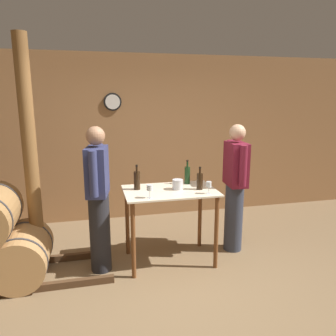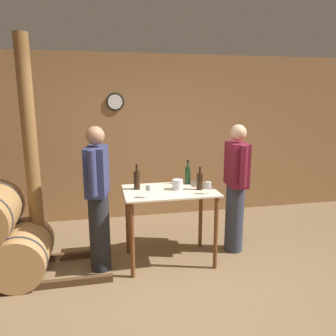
% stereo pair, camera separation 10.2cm
% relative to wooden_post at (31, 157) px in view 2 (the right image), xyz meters
% --- Properties ---
extents(ground_plane, '(14.00, 14.00, 0.00)m').
position_rel_wooden_post_xyz_m(ground_plane, '(1.55, -1.11, -1.35)').
color(ground_plane, brown).
extents(back_wall, '(8.40, 0.08, 2.70)m').
position_rel_wooden_post_xyz_m(back_wall, '(1.55, 1.45, 0.00)').
color(back_wall, '#996B42').
rests_on(back_wall, ground_plane).
extents(tasting_table, '(1.11, 0.72, 0.92)m').
position_rel_wooden_post_xyz_m(tasting_table, '(1.58, -0.23, -0.60)').
color(tasting_table, beige).
rests_on(tasting_table, ground_plane).
extents(wooden_post, '(0.16, 0.16, 2.70)m').
position_rel_wooden_post_xyz_m(wooden_post, '(0.00, 0.00, 0.00)').
color(wooden_post, brown).
rests_on(wooden_post, ground_plane).
extents(wine_bottle_far_left, '(0.08, 0.08, 0.31)m').
position_rel_wooden_post_xyz_m(wine_bottle_far_left, '(1.20, -0.12, -0.31)').
color(wine_bottle_far_left, black).
rests_on(wine_bottle_far_left, tasting_table).
extents(wine_bottle_left, '(0.07, 0.07, 0.31)m').
position_rel_wooden_post_xyz_m(wine_bottle_left, '(1.87, 0.00, -0.31)').
color(wine_bottle_left, '#193819').
rests_on(wine_bottle_left, tasting_table).
extents(wine_bottle_center, '(0.07, 0.07, 0.28)m').
position_rel_wooden_post_xyz_m(wine_bottle_center, '(1.94, -0.29, -0.32)').
color(wine_bottle_center, black).
rests_on(wine_bottle_center, tasting_table).
extents(wine_glass_near_left, '(0.07, 0.07, 0.15)m').
position_rel_wooden_post_xyz_m(wine_glass_near_left, '(1.29, -0.49, -0.31)').
color(wine_glass_near_left, silver).
rests_on(wine_glass_near_left, tasting_table).
extents(wine_glass_near_center, '(0.06, 0.06, 0.14)m').
position_rel_wooden_post_xyz_m(wine_glass_near_center, '(1.98, -0.48, -0.32)').
color(wine_glass_near_center, silver).
rests_on(wine_glass_near_center, tasting_table).
extents(ice_bucket, '(0.13, 0.13, 0.12)m').
position_rel_wooden_post_xyz_m(ice_bucket, '(1.68, -0.23, -0.37)').
color(ice_bucket, silver).
rests_on(ice_bucket, tasting_table).
extents(person_host, '(0.29, 0.58, 1.71)m').
position_rel_wooden_post_xyz_m(person_host, '(0.73, -0.26, -0.44)').
color(person_host, '#232328').
rests_on(person_host, ground_plane).
extents(person_visitor_with_scarf, '(0.25, 0.59, 1.69)m').
position_rel_wooden_post_xyz_m(person_visitor_with_scarf, '(2.48, -0.12, -0.46)').
color(person_visitor_with_scarf, '#333847').
rests_on(person_visitor_with_scarf, ground_plane).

